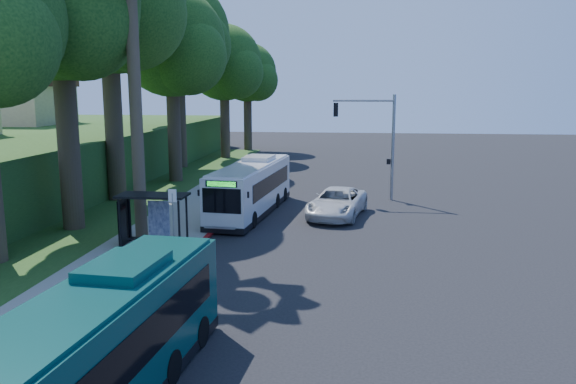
# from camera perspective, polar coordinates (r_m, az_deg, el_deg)

# --- Properties ---
(ground) EXTENTS (140.00, 140.00, 0.00)m
(ground) POSITION_cam_1_polar(r_m,az_deg,el_deg) (28.57, 2.10, -4.46)
(ground) COLOR black
(ground) RESTS_ON ground
(sidewalk) EXTENTS (4.50, 70.00, 0.12)m
(sidewalk) POSITION_cam_1_polar(r_m,az_deg,el_deg) (29.98, -11.98, -3.86)
(sidewalk) COLOR gray
(sidewalk) RESTS_ON ground
(red_curb) EXTENTS (0.25, 30.00, 0.13)m
(red_curb) POSITION_cam_1_polar(r_m,az_deg,el_deg) (25.62, -9.89, -6.21)
(red_curb) COLOR maroon
(red_curb) RESTS_ON ground
(grass_verge) EXTENTS (8.00, 70.00, 0.06)m
(grass_verge) POSITION_cam_1_polar(r_m,az_deg,el_deg) (36.59, -18.01, -1.63)
(grass_verge) COLOR #234719
(grass_verge) RESTS_ON ground
(bus_shelter) EXTENTS (3.20, 1.51, 2.55)m
(bus_shelter) POSITION_cam_1_polar(r_m,az_deg,el_deg) (26.95, -13.93, -1.72)
(bus_shelter) COLOR black
(bus_shelter) RESTS_ON ground
(stop_sign_pole) EXTENTS (0.35, 0.06, 3.17)m
(stop_sign_pole) POSITION_cam_1_polar(r_m,az_deg,el_deg) (24.31, -11.60, -2.26)
(stop_sign_pole) COLOR gray
(stop_sign_pole) RESTS_ON ground
(traffic_signal_pole) EXTENTS (4.10, 0.30, 7.00)m
(traffic_signal_pole) POSITION_cam_1_polar(r_m,az_deg,el_deg) (37.69, 9.10, 5.84)
(traffic_signal_pole) COLOR gray
(traffic_signal_pole) RESTS_ON ground
(hillside_backdrop) EXTENTS (24.00, 60.00, 8.80)m
(hillside_backdrop) POSITION_cam_1_polar(r_m,az_deg,el_deg) (51.44, -27.10, 3.79)
(hillside_backdrop) COLOR #234719
(hillside_backdrop) RESTS_ON ground
(tree_0) EXTENTS (8.40, 8.00, 15.70)m
(tree_0) POSITION_cam_1_polar(r_m,az_deg,el_deg) (31.34, -22.08, 16.77)
(tree_0) COLOR #382B1E
(tree_0) RESTS_ON ground
(tree_1) EXTENTS (10.50, 10.00, 18.26)m
(tree_1) POSITION_cam_1_polar(r_m,az_deg,el_deg) (39.11, -17.75, 17.86)
(tree_1) COLOR #382B1E
(tree_1) RESTS_ON ground
(tree_2) EXTENTS (8.82, 8.40, 15.12)m
(tree_2) POSITION_cam_1_polar(r_m,az_deg,el_deg) (45.82, -11.65, 14.12)
(tree_2) COLOR #382B1E
(tree_2) RESTS_ON ground
(tree_3) EXTENTS (10.08, 9.60, 17.28)m
(tree_3) POSITION_cam_1_polar(r_m,az_deg,el_deg) (54.14, -11.08, 15.12)
(tree_3) COLOR #382B1E
(tree_3) RESTS_ON ground
(tree_4) EXTENTS (8.40, 8.00, 14.14)m
(tree_4) POSITION_cam_1_polar(r_m,az_deg,el_deg) (61.08, -6.44, 12.57)
(tree_4) COLOR #382B1E
(tree_4) RESTS_ON ground
(tree_5) EXTENTS (7.35, 7.00, 12.86)m
(tree_5) POSITION_cam_1_polar(r_m,az_deg,el_deg) (68.69, -4.09, 11.71)
(tree_5) COLOR #382B1E
(tree_5) RESTS_ON ground
(white_bus) EXTENTS (3.42, 11.09, 3.25)m
(white_bus) POSITION_cam_1_polar(r_m,az_deg,el_deg) (33.54, -3.69, 0.52)
(white_bus) COLOR silver
(white_bus) RESTS_ON ground
(teal_bus) EXTENTS (3.18, 10.92, 3.21)m
(teal_bus) POSITION_cam_1_polar(r_m,az_deg,el_deg) (13.52, -19.35, -15.37)
(teal_bus) COLOR #0A3C3A
(teal_bus) RESTS_ON ground
(pickup) EXTENTS (3.83, 6.33, 1.64)m
(pickup) POSITION_cam_1_polar(r_m,az_deg,el_deg) (32.78, 5.00, -1.09)
(pickup) COLOR silver
(pickup) RESTS_ON ground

